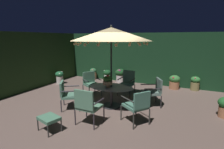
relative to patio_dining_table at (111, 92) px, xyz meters
The scene contains 19 objects.
ground_plane 0.59m from the patio_dining_table, 134.40° to the right, with size 8.55×7.91×0.02m, color brown.
hedge_backdrop_rear 3.71m from the patio_dining_table, 92.71° to the left, with size 8.55×0.30×2.58m, color #15351E.
hedge_backdrop_left 4.37m from the patio_dining_table, behind, with size 0.30×7.91×2.58m, color #1E3619.
patio_dining_table is the anchor object (origin of this frame).
patio_umbrella 1.92m from the patio_dining_table, 96.18° to the right, with size 2.62×2.62×2.74m.
centerpiece_planter 0.43m from the patio_dining_table, 122.09° to the right, with size 0.32×0.32×0.42m.
patio_chair_north 1.47m from the patio_dining_table, 88.43° to the left, with size 0.59×0.61×0.99m.
patio_chair_northeast 1.46m from the patio_dining_table, 150.63° to the left, with size 0.78×0.78×0.97m.
patio_chair_east 1.47m from the patio_dining_table, 147.07° to the right, with size 0.85×0.86×0.93m.
patio_chair_southeast 1.47m from the patio_dining_table, 90.41° to the right, with size 0.64×0.59×1.02m.
patio_chair_south 1.47m from the patio_dining_table, 35.53° to the right, with size 0.84×0.82×0.96m.
patio_chair_southwest 1.47m from the patio_dining_table, 28.16° to the left, with size 0.83×0.82×0.96m.
ottoman_footrest 2.29m from the patio_dining_table, 108.17° to the right, with size 0.60×0.52×0.39m.
potted_plant_back_center 3.41m from the patio_dining_table, 107.38° to the left, with size 0.54×0.54×0.71m.
potted_plant_back_right 3.81m from the patio_dining_table, 118.94° to the left, with size 0.43×0.43×0.59m.
potted_plant_left_near 3.62m from the patio_dining_table, 61.04° to the left, with size 0.48×0.48×0.64m.
potted_plant_front_corner 4.04m from the patio_dining_table, 156.89° to the left, with size 0.41×0.41×0.65m.
potted_plant_right_far 4.24m from the patio_dining_table, 51.77° to the left, with size 0.41×0.41×0.63m.
potted_plant_back_left 4.19m from the patio_dining_table, 129.88° to the left, with size 0.38×0.39×0.64m.
Camera 1 is at (2.63, -4.99, 2.34)m, focal length 27.90 mm.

